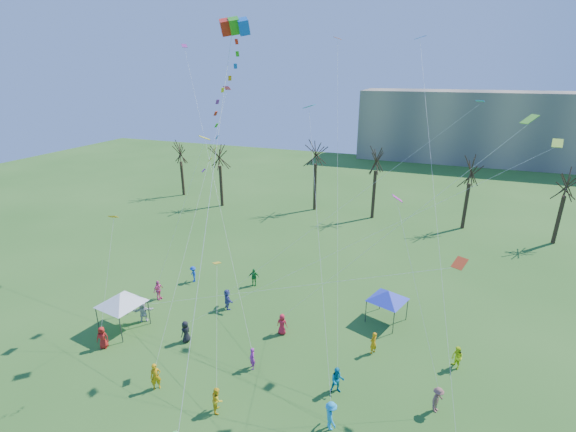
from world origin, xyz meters
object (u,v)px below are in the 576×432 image
at_px(canopy_tent_blue, 388,295).
at_px(canopy_tent_white, 121,299).
at_px(big_box_kite, 225,111).
at_px(distant_building, 503,128).

bearing_deg(canopy_tent_blue, canopy_tent_white, -156.86).
distance_m(big_box_kite, canopy_tent_white, 17.02).
xyz_separation_m(distant_building, canopy_tent_white, (-34.11, -77.44, -4.88)).
distance_m(distant_building, big_box_kite, 80.69).
xyz_separation_m(distant_building, canopy_tent_blue, (-14.93, -69.24, -5.15)).
relative_size(distant_building, canopy_tent_blue, 17.22).
bearing_deg(distant_building, canopy_tent_blue, -102.17).
distance_m(canopy_tent_white, canopy_tent_blue, 20.86).
bearing_deg(big_box_kite, canopy_tent_white, -172.35).
relative_size(distant_building, canopy_tent_white, 14.71).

